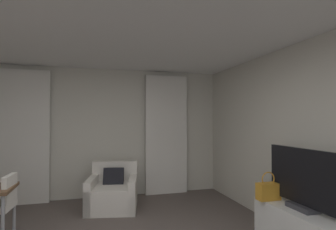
{
  "coord_description": "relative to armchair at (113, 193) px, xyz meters",
  "views": [
    {
      "loc": [
        -0.16,
        -2.69,
        1.56
      ],
      "look_at": [
        0.92,
        1.16,
        1.63
      ],
      "focal_mm": 29.11,
      "sensor_mm": 36.0,
      "label": 1
    }
  ],
  "objects": [
    {
      "name": "handbag_primary",
      "position": [
        1.88,
        -1.8,
        0.36
      ],
      "size": [
        0.3,
        0.14,
        0.37
      ],
      "color": "orange",
      "rests_on": "tv_console"
    },
    {
      "name": "armchair",
      "position": [
        0.0,
        0.0,
        0.0
      ],
      "size": [
        0.98,
        1.0,
        0.78
      ],
      "color": "silver",
      "rests_on": "ground"
    },
    {
      "name": "ceiling",
      "position": [
        -0.21,
        -2.22,
        2.36
      ],
      "size": [
        5.12,
        6.12,
        0.06
      ],
      "primitive_type": "cube",
      "color": "white",
      "rests_on": "wall_left"
    },
    {
      "name": "wall_window",
      "position": [
        -0.21,
        0.81,
        1.03
      ],
      "size": [
        5.12,
        0.06,
        2.6
      ],
      "color": "beige",
      "rests_on": "ground"
    },
    {
      "name": "tv_flatscreen",
      "position": [
        2.02,
        -2.25,
        0.58
      ],
      "size": [
        0.2,
        1.08,
        0.72
      ],
      "color": "#333338",
      "rests_on": "tv_console"
    },
    {
      "name": "curtain_left_panel",
      "position": [
        -1.58,
        0.68,
        0.98
      ],
      "size": [
        0.9,
        0.06,
        2.5
      ],
      "color": "silver",
      "rests_on": "ground"
    },
    {
      "name": "curtain_right_panel",
      "position": [
        1.17,
        0.68,
        0.98
      ],
      "size": [
        0.9,
        0.06,
        2.5
      ],
      "color": "silver",
      "rests_on": "ground"
    },
    {
      "name": "wall_right",
      "position": [
        2.32,
        -2.22,
        1.03
      ],
      "size": [
        0.06,
        6.12,
        2.6
      ],
      "color": "beige",
      "rests_on": "ground"
    }
  ]
}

